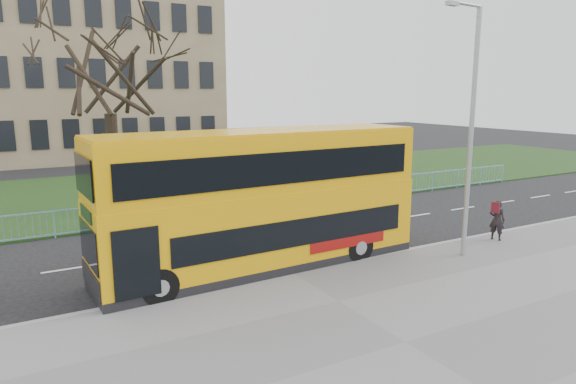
% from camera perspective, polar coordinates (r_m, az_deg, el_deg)
% --- Properties ---
extents(ground, '(120.00, 120.00, 0.00)m').
position_cam_1_polar(ground, '(17.47, -2.19, -7.73)').
color(ground, black).
rests_on(ground, ground).
extents(pavement, '(80.00, 10.50, 0.12)m').
position_cam_1_polar(pavement, '(12.28, 12.89, -16.19)').
color(pavement, slate).
rests_on(pavement, ground).
extents(kerb, '(80.00, 0.20, 0.14)m').
position_cam_1_polar(kerb, '(16.15, 0.34, -9.05)').
color(kerb, gray).
rests_on(kerb, ground).
extents(grass_verge, '(80.00, 15.40, 0.08)m').
position_cam_1_polar(grass_verge, '(30.51, -14.49, 0.17)').
color(grass_verge, '#1B3714').
rests_on(grass_verge, ground).
extents(guard_railing, '(40.00, 0.12, 1.10)m').
position_cam_1_polar(guard_railing, '(23.18, -9.64, -1.74)').
color(guard_railing, '#7DBCDE').
rests_on(guard_railing, ground).
extents(bare_tree, '(7.61, 7.61, 10.88)m').
position_cam_1_polar(bare_tree, '(25.15, -19.25, 10.22)').
color(bare_tree, black).
rests_on(bare_tree, grass_verge).
extents(civic_building, '(30.00, 15.00, 14.00)m').
position_cam_1_polar(civic_building, '(49.82, -26.91, 11.49)').
color(civic_building, '#807051').
rests_on(civic_building, ground).
extents(yellow_bus, '(10.59, 2.91, 4.40)m').
position_cam_1_polar(yellow_bus, '(16.20, -2.88, -0.58)').
color(yellow_bus, '#EBA609').
rests_on(yellow_bus, ground).
extents(pedestrian, '(0.57, 0.66, 1.53)m').
position_cam_1_polar(pedestrian, '(20.86, 22.20, -2.90)').
color(pedestrian, black).
rests_on(pedestrian, pavement).
extents(street_lamp, '(1.73, 0.40, 8.19)m').
position_cam_1_polar(street_lamp, '(17.86, 19.56, 7.17)').
color(street_lamp, '#93979C').
rests_on(street_lamp, pavement).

